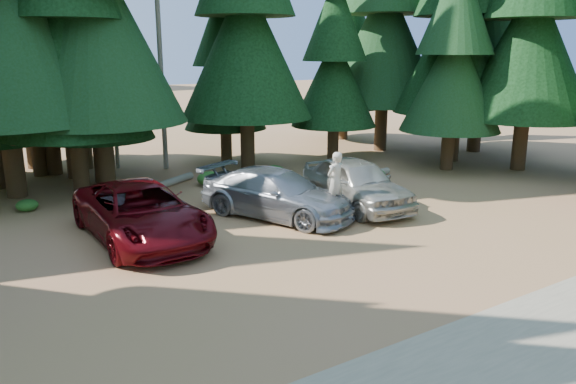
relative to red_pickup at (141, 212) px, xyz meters
The scene contains 20 objects.
ground 5.98m from the red_pickup, 49.43° to the right, with size 160.00×160.00×0.00m, color #A17C44.
gravel_strip 11.68m from the red_pickup, 70.72° to the right, with size 26.00×3.50×0.01m, color gray.
forest_belt_north 11.23m from the red_pickup, 69.91° to the left, with size 36.00×7.00×22.00m, color black, non-canonical shape.
forest_belt_east 19.37m from the red_pickup, ahead, with size 6.00×22.00×22.00m, color black, non-canonical shape.
snag_front 12.16m from the red_pickup, 65.12° to the left, with size 0.24×0.24×12.00m, color slate.
snag_back 12.50m from the red_pickup, 77.07° to the left, with size 0.20×0.20×10.00m, color slate.
red_pickup is the anchor object (origin of this frame).
silver_minivan_center 4.93m from the red_pickup, ahead, with size 2.39×5.88×1.71m, color #9A9CA1.
silver_minivan_right 8.20m from the red_pickup, ahead, with size 2.22×5.51×1.88m, color #B1AC9E.
frisbee_player 6.57m from the red_pickup, 16.59° to the right, with size 0.81×0.62×1.98m.
log_left 6.61m from the red_pickup, 65.10° to the left, with size 0.33×0.33×4.59m, color slate.
log_mid 6.73m from the red_pickup, 29.39° to the left, with size 0.29×0.29×3.52m, color slate.
log_right 11.04m from the red_pickup, 13.17° to the left, with size 0.32×0.32×5.03m, color slate.
shrub_far_left 2.34m from the red_pickup, 84.88° to the left, with size 1.04×1.04×0.57m, color #25631D.
shrub_left 6.09m from the red_pickup, 114.89° to the left, with size 0.80×0.80×0.44m, color #25631D.
shrub_center_left 7.40m from the red_pickup, 47.93° to the left, with size 1.13×1.13×0.62m, color #25631D.
shrub_center_right 4.50m from the red_pickup, 65.47° to the left, with size 1.08×1.08×0.59m, color #25631D.
shrub_right 9.06m from the red_pickup, 35.06° to the left, with size 1.18×1.18×0.65m, color #25631D.
shrub_far_right 9.64m from the red_pickup, 32.68° to the left, with size 1.09×1.09×0.60m, color #25631D.
shrub_edge_east 12.32m from the red_pickup, 11.49° to the left, with size 0.83×0.83×0.46m, color #25631D.
Camera 1 is at (-9.16, -12.28, 5.89)m, focal length 35.00 mm.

